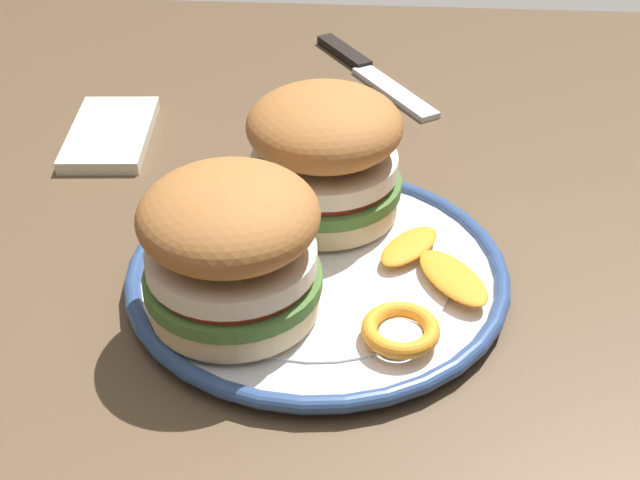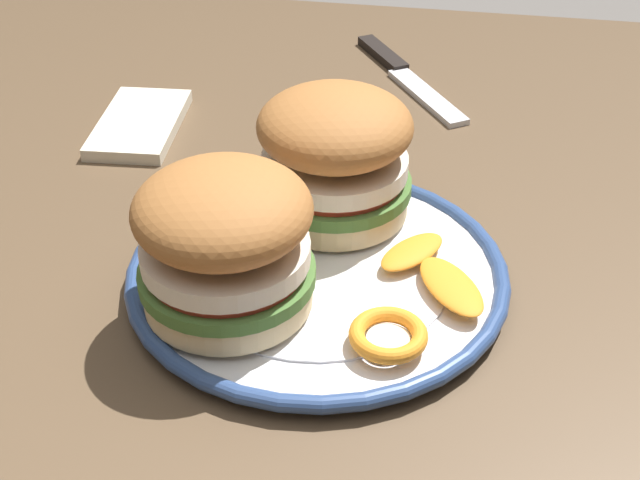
# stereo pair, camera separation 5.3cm
# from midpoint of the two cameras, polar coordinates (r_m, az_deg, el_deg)

# --- Properties ---
(dining_table) EXTENTS (1.29, 1.07, 0.75)m
(dining_table) POSITION_cam_midpoint_polar(r_m,az_deg,el_deg) (0.65, 0.99, -13.46)
(dining_table) COLOR brown
(dining_table) RESTS_ON ground
(dinner_plate) EXTENTS (0.28, 0.28, 0.02)m
(dinner_plate) POSITION_cam_midpoint_polar(r_m,az_deg,el_deg) (0.64, 2.38, -2.30)
(dinner_plate) COLOR white
(dinner_plate) RESTS_ON dining_table
(sandwich_half_left) EXTENTS (0.15, 0.15, 0.10)m
(sandwich_half_left) POSITION_cam_midpoint_polar(r_m,az_deg,el_deg) (0.58, -3.57, -0.06)
(sandwich_half_left) COLOR beige
(sandwich_half_left) RESTS_ON dinner_plate
(sandwich_half_right) EXTENTS (0.15, 0.15, 0.10)m
(sandwich_half_right) POSITION_cam_midpoint_polar(r_m,az_deg,el_deg) (0.67, 2.95, 5.57)
(sandwich_half_right) COLOR beige
(sandwich_half_right) RESTS_ON dinner_plate
(orange_peel_curled) EXTENTS (0.06, 0.06, 0.01)m
(orange_peel_curled) POSITION_cam_midpoint_polar(r_m,az_deg,el_deg) (0.57, 7.10, -6.22)
(orange_peel_curled) COLOR orange
(orange_peel_curled) RESTS_ON dinner_plate
(orange_peel_strip_long) EXTENTS (0.08, 0.06, 0.01)m
(orange_peel_strip_long) POSITION_cam_midpoint_polar(r_m,az_deg,el_deg) (0.62, 10.91, -3.02)
(orange_peel_strip_long) COLOR orange
(orange_peel_strip_long) RESTS_ON dinner_plate
(orange_peel_strip_short) EXTENTS (0.07, 0.06, 0.01)m
(orange_peel_strip_short) POSITION_cam_midpoint_polar(r_m,az_deg,el_deg) (0.65, 8.31, -0.82)
(orange_peel_strip_short) COLOR orange
(orange_peel_strip_short) RESTS_ON dinner_plate
(table_knife) EXTENTS (0.19, 0.14, 0.01)m
(table_knife) POSITION_cam_midpoint_polar(r_m,az_deg,el_deg) (0.96, 6.74, 10.65)
(table_knife) COLOR silver
(table_knife) RESTS_ON dining_table
(folded_napkin) EXTENTS (0.14, 0.08, 0.01)m
(folded_napkin) POSITION_cam_midpoint_polar(r_m,az_deg,el_deg) (0.86, -9.83, 7.35)
(folded_napkin) COLOR beige
(folded_napkin) RESTS_ON dining_table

